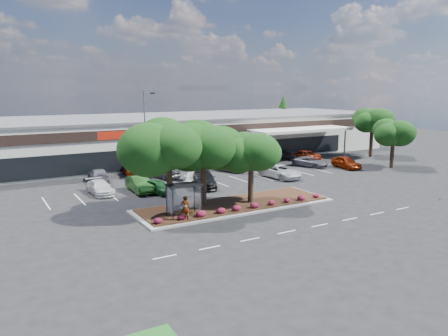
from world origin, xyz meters
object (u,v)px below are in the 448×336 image
light_pole (146,144)px  survey_stake (439,203)px  car_1 (140,184)px  car_0 (100,187)px

light_pole → survey_stake: 28.92m
car_1 → survey_stake: bearing=-42.9°
car_0 → car_1: car_1 is taller
light_pole → car_1: bearing=-125.0°
car_0 → survey_stake: bearing=-43.4°
light_pole → car_1: 4.80m
light_pole → survey_stake: bearing=-50.1°
survey_stake → car_0: 31.49m
light_pole → car_0: 6.85m
car_1 → light_pole: bearing=56.2°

